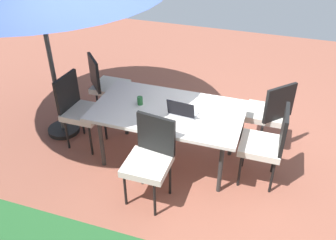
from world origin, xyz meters
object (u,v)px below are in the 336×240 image
chair_southeast (106,84)px  chair_southwest (269,112)px  chair_north (150,157)px  cup (140,101)px  chair_east (79,108)px  laptop (183,111)px  chair_west (267,142)px  dining_table (168,113)px

chair_southeast → chair_southwest: same height
chair_north → cup: 0.80m
cup → chair_east: bearing=1.4°
laptop → chair_west: bearing=-172.0°
chair_southwest → laptop: size_ratio=2.89×
chair_southwest → laptop: chair_southwest is taller
chair_east → laptop: chair_east is taller
cup → chair_north: bearing=119.2°
chair_north → laptop: size_ratio=2.89×
dining_table → chair_north: chair_north is taller
chair_north → laptop: (-0.18, -0.60, 0.25)m
dining_table → chair_north: (-0.02, 0.66, -0.15)m
chair_southeast → laptop: size_ratio=2.89×
dining_table → chair_west: 1.17m
chair_southeast → chair_west: bearing=-148.9°
dining_table → chair_west: chair_west is taller
chair_north → chair_southwest: same height
chair_southeast → laptop: chair_southeast is taller
chair_southwest → chair_north: bearing=3.3°
chair_southwest → cup: (1.47, 0.66, 0.25)m
laptop → chair_southeast: bearing=-23.6°
chair_southwest → chair_west: bearing=47.1°
chair_north → chair_southwest: 1.71m
chair_southeast → chair_north: bearing=178.9°
chair_north → chair_southeast: (1.18, -1.34, 0.00)m
chair_southeast → cup: chair_southeast is taller
dining_table → chair_east: (1.19, 0.02, -0.15)m
chair_southeast → cup: size_ratio=9.75×
chair_east → chair_southeast: bearing=1.1°
chair_southwest → chair_southeast: bearing=-47.3°
chair_southwest → chair_east: same height
dining_table → cup: bearing=0.1°
chair_west → chair_north: 1.32m
chair_southwest → dining_table: bearing=-16.4°
chair_southwest → laptop: (0.92, 0.71, 0.25)m
chair_north → chair_southwest: size_ratio=1.00×
chair_southwest → chair_east: size_ratio=1.00×
chair_east → chair_north: bearing=-114.1°
dining_table → cup: size_ratio=17.47×
chair_west → chair_north: same height
dining_table → cup: cup is taller
chair_southeast → chair_east: same height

